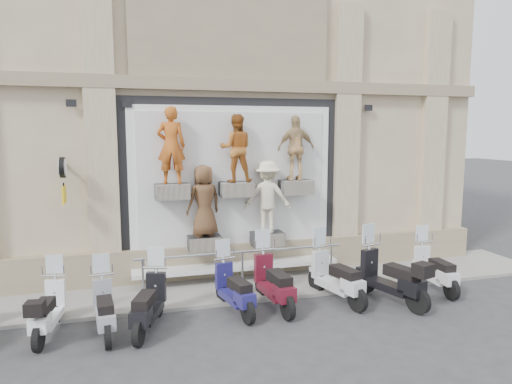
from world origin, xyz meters
TOP-DOWN VIEW (x-y plane):
  - ground at (0.00, 0.00)m, footprint 90.00×90.00m
  - sidewalk at (0.00, 2.10)m, footprint 16.00×2.20m
  - building at (0.00, 7.00)m, footprint 14.00×8.60m
  - shop_vitrine at (0.07, 2.74)m, footprint 5.60×1.03m
  - guard_rail at (0.00, 2.00)m, footprint 5.06×0.10m
  - clock_sign_bracket at (-3.90, 2.47)m, footprint 0.10×0.80m
  - scooter_b at (-4.04, 0.52)m, footprint 0.70×1.74m
  - scooter_c at (-3.05, 0.31)m, footprint 0.67×1.74m
  - scooter_d at (-2.26, 0.26)m, footprint 1.07×1.88m
  - scooter_e at (-0.52, 0.64)m, footprint 0.85×1.83m
  - scooter_f at (0.35, 0.68)m, footprint 0.73×1.97m
  - scooter_g at (1.79, 0.65)m, footprint 0.99×1.99m
  - scooter_h at (2.87, 0.24)m, footprint 1.16×2.11m
  - scooter_i at (4.33, 0.65)m, footprint 0.62×1.81m

SIDE VIEW (x-z plane):
  - ground at x=0.00m, z-range 0.00..0.00m
  - sidewalk at x=0.00m, z-range 0.00..0.08m
  - guard_rail at x=0.00m, z-range 0.00..0.93m
  - scooter_b at x=-4.04m, z-range 0.00..1.37m
  - scooter_c at x=-3.05m, z-range 0.00..1.38m
  - scooter_e at x=-0.52m, z-range 0.00..1.43m
  - scooter_i at x=4.33m, z-range 0.00..1.45m
  - scooter_d at x=-2.26m, z-range 0.00..1.47m
  - scooter_g at x=1.79m, z-range 0.00..1.55m
  - scooter_f at x=0.35m, z-range 0.00..1.57m
  - scooter_h at x=2.87m, z-range 0.00..1.65m
  - shop_vitrine at x=0.07m, z-range 0.24..4.54m
  - clock_sign_bracket at x=-3.90m, z-range 2.29..3.31m
  - building at x=0.00m, z-range 0.00..12.00m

